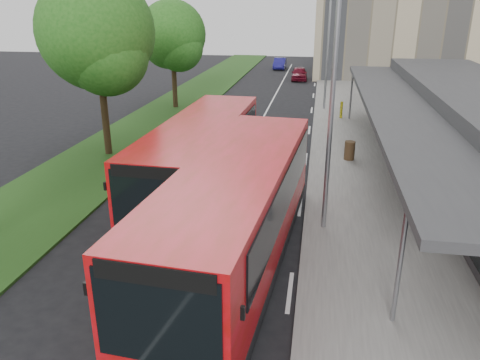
% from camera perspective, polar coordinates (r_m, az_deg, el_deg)
% --- Properties ---
extents(ground, '(120.00, 120.00, 0.00)m').
position_cam_1_polar(ground, '(15.57, -5.72, -8.20)').
color(ground, black).
rests_on(ground, ground).
extents(pavement, '(5.00, 80.00, 0.15)m').
position_cam_1_polar(pavement, '(34.01, 13.24, 7.55)').
color(pavement, slate).
rests_on(pavement, ground).
extents(grass_verge, '(5.00, 80.00, 0.10)m').
position_cam_1_polar(grass_verge, '(35.61, -8.32, 8.42)').
color(grass_verge, '#214616').
rests_on(grass_verge, ground).
extents(lane_centre_line, '(0.12, 70.00, 0.01)m').
position_cam_1_polar(lane_centre_line, '(29.34, 1.90, 5.90)').
color(lane_centre_line, silver).
rests_on(lane_centre_line, ground).
extents(kerb_dashes, '(0.12, 56.00, 0.01)m').
position_cam_1_polar(kerb_dashes, '(32.98, 8.60, 7.34)').
color(kerb_dashes, silver).
rests_on(kerb_dashes, ground).
extents(tree_mid, '(5.64, 5.64, 9.06)m').
position_cam_1_polar(tree_mid, '(24.71, -16.99, 16.04)').
color(tree_mid, '#302013').
rests_on(tree_mid, ground).
extents(tree_far, '(4.89, 4.89, 7.86)m').
position_cam_1_polar(tree_far, '(35.91, -8.25, 16.64)').
color(tree_far, '#302013').
rests_on(tree_far, ground).
extents(lamp_post_near, '(1.44, 0.28, 8.00)m').
position_cam_1_polar(lamp_post_near, '(15.37, 10.87, 9.91)').
color(lamp_post_near, gray).
rests_on(lamp_post_near, pavement).
extents(lamp_post_far, '(1.44, 0.28, 8.00)m').
position_cam_1_polar(lamp_post_far, '(35.23, 10.53, 15.85)').
color(lamp_post_far, gray).
rests_on(lamp_post_far, pavement).
extents(bus_main, '(3.85, 11.82, 3.30)m').
position_cam_1_polar(bus_main, '(13.87, -0.36, -4.06)').
color(bus_main, red).
rests_on(bus_main, ground).
extents(bus_second, '(3.24, 11.23, 3.15)m').
position_cam_1_polar(bus_second, '(19.10, -4.77, 2.69)').
color(bus_second, red).
rests_on(bus_second, ground).
extents(litter_bin, '(0.67, 0.67, 0.94)m').
position_cam_1_polar(litter_bin, '(24.06, 13.21, 3.53)').
color(litter_bin, '#3B2A18').
rests_on(litter_bin, pavement).
extents(bollard, '(0.22, 0.22, 1.13)m').
position_cam_1_polar(bollard, '(32.96, 12.24, 8.36)').
color(bollard, yellow).
rests_on(bollard, pavement).
extents(car_near, '(1.76, 4.04, 1.35)m').
position_cam_1_polar(car_near, '(50.32, 7.23, 12.76)').
color(car_near, maroon).
rests_on(car_near, ground).
extents(car_far, '(1.39, 3.96, 1.30)m').
position_cam_1_polar(car_far, '(58.93, 4.89, 13.97)').
color(car_far, navy).
rests_on(car_far, ground).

